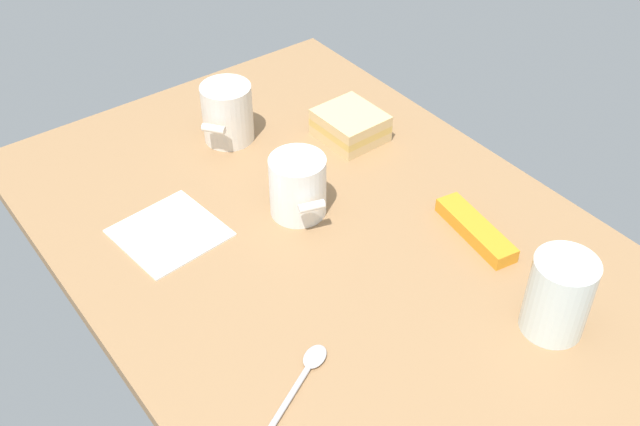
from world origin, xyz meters
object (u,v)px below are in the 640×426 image
object	(u,v)px
snack_bar	(476,230)
glass_of_milk	(558,299)
spoon	(305,372)
sandwich_main	(350,125)
coffee_mug_milky	(299,185)
paper_napkin	(170,233)
coffee_mug_black	(227,112)

from	to	relation	value
snack_bar	glass_of_milk	bearing A→B (deg)	173.84
snack_bar	spoon	bearing A→B (deg)	108.04
sandwich_main	snack_bar	size ratio (longest dim) A/B	0.73
coffee_mug_milky	sandwich_main	world-z (taller)	coffee_mug_milky
spoon	snack_bar	distance (cm)	32.21
coffee_mug_milky	glass_of_milk	size ratio (longest dim) A/B	0.97
coffee_mug_milky	spoon	size ratio (longest dim) A/B	0.85
spoon	paper_napkin	bearing A→B (deg)	1.55
spoon	paper_napkin	world-z (taller)	spoon
coffee_mug_black	spoon	distance (cm)	47.98
coffee_mug_black	snack_bar	xyz separation A→B (cm)	(-39.32, -14.23, -3.75)
coffee_mug_black	sandwich_main	bearing A→B (deg)	-126.14
spoon	snack_bar	xyz separation A→B (cm)	(5.12, -31.80, 0.62)
sandwich_main	glass_of_milk	bearing A→B (deg)	172.97
sandwich_main	snack_bar	xyz separation A→B (cm)	(-28.17, 1.04, -1.20)
coffee_mug_black	paper_napkin	distance (cm)	23.86
coffee_mug_black	sandwich_main	size ratio (longest dim) A/B	0.97
coffee_mug_black	glass_of_milk	size ratio (longest dim) A/B	0.94
sandwich_main	coffee_mug_milky	bearing A→B (deg)	120.35
glass_of_milk	snack_bar	distance (cm)	17.71
glass_of_milk	paper_napkin	xyz separation A→B (cm)	(41.54, 28.11, -4.53)
coffee_mug_milky	glass_of_milk	world-z (taller)	glass_of_milk
sandwich_main	snack_bar	world-z (taller)	sandwich_main
glass_of_milk	paper_napkin	distance (cm)	50.36
glass_of_milk	coffee_mug_black	bearing A→B (deg)	9.85
snack_bar	coffee_mug_black	bearing A→B (deg)	28.78
coffee_mug_milky	sandwich_main	distance (cm)	19.72
coffee_mug_milky	sandwich_main	size ratio (longest dim) A/B	1.00
coffee_mug_black	coffee_mug_milky	size ratio (longest dim) A/B	0.96
coffee_mug_black	spoon	bearing A→B (deg)	158.43
coffee_mug_black	paper_napkin	bearing A→B (deg)	128.28
coffee_mug_black	coffee_mug_milky	xyz separation A→B (cm)	(-21.04, 1.63, -0.22)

